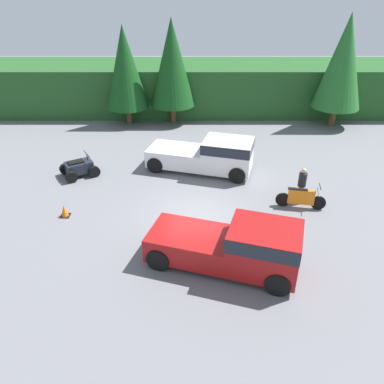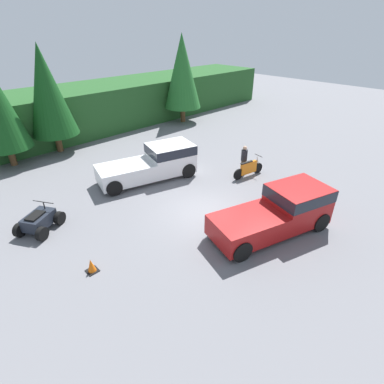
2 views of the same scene
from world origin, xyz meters
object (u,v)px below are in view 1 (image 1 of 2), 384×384
Objects in this scene: pickup_truck_red at (237,245)px; dirt_bike at (301,198)px; pickup_truck_second at (209,154)px; quad_atv at (79,168)px; traffic_cone at (64,211)px; rider_person at (301,184)px.

pickup_truck_red is 5.32m from dirt_bike.
pickup_truck_second is (-0.64, 7.83, 0.00)m from pickup_truck_red.
dirt_bike is 11.37m from quad_atv.
pickup_truck_second is 2.63× the size of quad_atv.
pickup_truck_red is 10.52m from quad_atv.
pickup_truck_second is 6.95m from quad_atv.
quad_atv is (-7.54, 7.31, -0.55)m from pickup_truck_red.
pickup_truck_red is 7.86m from pickup_truck_second.
quad_atv is 3.95m from traffic_cone.
quad_atv is at bearing -160.17° from pickup_truck_second.
dirt_bike reaches higher than quad_atv.
dirt_bike is at bearing -48.03° from quad_atv.
rider_person is 10.72m from traffic_cone.
rider_person is (0.08, 0.44, 0.48)m from dirt_bike.
dirt_bike is 1.24× the size of rider_person.
traffic_cone is at bearing -165.64° from dirt_bike.
pickup_truck_second reaches higher than dirt_bike.
pickup_truck_red reaches higher than rider_person.
traffic_cone is (-6.56, -4.45, -0.75)m from pickup_truck_second.
quad_atv is 1.26× the size of rider_person.
pickup_truck_red is at bearing -114.33° from rider_person.
quad_atv is at bearing 178.65° from rider_person.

